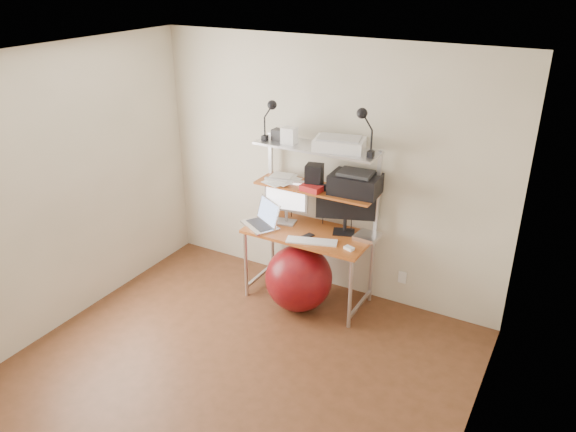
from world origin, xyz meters
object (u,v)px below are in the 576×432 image
at_px(monitor_silver, 286,198).
at_px(printer, 355,183).
at_px(exercise_ball, 299,278).
at_px(monitor_black, 346,205).
at_px(laptop, 264,220).

bearing_deg(monitor_silver, printer, -4.66).
bearing_deg(monitor_silver, exercise_ball, -54.87).
bearing_deg(printer, exercise_ball, -140.83).
relative_size(monitor_silver, exercise_ball, 0.75).
height_order(monitor_silver, printer, printer).
height_order(monitor_black, exercise_ball, monitor_black).
xyz_separation_m(printer, exercise_ball, (-0.39, -0.36, -0.93)).
xyz_separation_m(laptop, exercise_ball, (0.44, -0.10, -0.47)).
distance_m(printer, exercise_ball, 1.07).
xyz_separation_m(monitor_black, laptop, (-0.75, -0.24, -0.23)).
xyz_separation_m(laptop, printer, (0.83, 0.25, 0.46)).
height_order(monitor_black, laptop, monitor_black).
distance_m(monitor_black, exercise_ball, 0.84).
xyz_separation_m(monitor_silver, printer, (0.68, 0.08, 0.25)).
height_order(printer, exercise_ball, printer).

